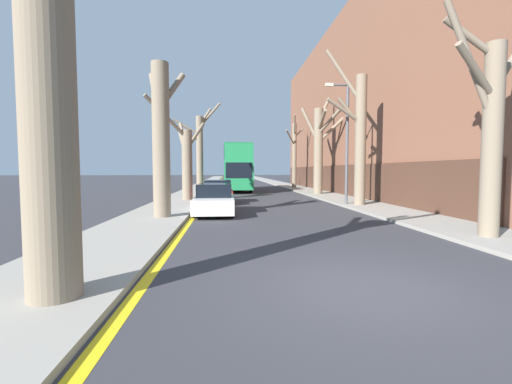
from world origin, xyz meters
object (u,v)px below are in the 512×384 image
(street_tree_right_1, at_px, (359,136))
(street_tree_right_3, at_px, (294,153))
(double_decker_bus, at_px, (237,166))
(street_tree_left_2, at_px, (186,157))
(street_tree_right_2, at_px, (320,146))
(parked_car_1, at_px, (218,192))
(street_tree_left_0, at_px, (52,61))
(street_tree_left_1, at_px, (161,136))
(street_tree_right_0, at_px, (490,129))
(lamp_post, at_px, (345,137))
(parked_car_0, at_px, (215,200))
(street_tree_left_3, at_px, (200,149))

(street_tree_right_1, distance_m, street_tree_right_3, 19.12)
(street_tree_right_1, xyz_separation_m, double_decker_bus, (-6.42, 15.52, -1.46))
(street_tree_left_2, xyz_separation_m, street_tree_right_2, (10.42, 4.88, 1.19))
(double_decker_bus, xyz_separation_m, parked_car_1, (-1.61, -12.67, -1.86))
(street_tree_left_2, xyz_separation_m, double_decker_bus, (3.75, 11.24, -0.39))
(street_tree_left_0, relative_size, street_tree_left_1, 1.20)
(street_tree_right_0, bearing_deg, street_tree_right_1, 91.02)
(street_tree_right_0, relative_size, lamp_post, 0.96)
(street_tree_left_1, bearing_deg, parked_car_1, 73.31)
(street_tree_right_2, bearing_deg, parked_car_0, -125.16)
(street_tree_right_2, distance_m, parked_car_0, 14.77)
(street_tree_left_3, relative_size, street_tree_right_2, 1.05)
(street_tree_left_2, relative_size, street_tree_left_3, 0.76)
(street_tree_right_2, xyz_separation_m, parked_car_0, (-8.27, -11.75, -3.44))
(lamp_post, bearing_deg, street_tree_right_1, -42.22)
(double_decker_bus, height_order, lamp_post, lamp_post)
(street_tree_left_2, distance_m, street_tree_right_3, 18.07)
(street_tree_left_0, relative_size, lamp_post, 1.10)
(parked_car_0, bearing_deg, street_tree_right_1, 17.79)
(street_tree_right_1, bearing_deg, street_tree_right_2, 88.48)
(street_tree_right_2, bearing_deg, double_decker_bus, 136.35)
(street_tree_left_3, bearing_deg, parked_car_1, -79.84)
(street_tree_left_0, distance_m, street_tree_right_1, 16.82)
(street_tree_left_2, relative_size, double_decker_bus, 0.66)
(street_tree_left_2, distance_m, lamp_post, 10.34)
(parked_car_0, bearing_deg, street_tree_right_2, 54.84)
(street_tree_left_0, relative_size, street_tree_right_2, 0.94)
(street_tree_left_3, height_order, street_tree_right_3, street_tree_left_3)
(street_tree_left_2, distance_m, parked_car_1, 3.42)
(street_tree_left_2, height_order, parked_car_0, street_tree_left_2)
(street_tree_left_2, height_order, street_tree_right_3, street_tree_right_3)
(street_tree_left_3, xyz_separation_m, parked_car_1, (2.02, -11.27, -3.40))
(street_tree_right_3, height_order, parked_car_0, street_tree_right_3)
(street_tree_right_0, distance_m, lamp_post, 10.13)
(street_tree_left_2, distance_m, street_tree_right_0, 17.27)
(lamp_post, bearing_deg, street_tree_left_3, 124.84)
(street_tree_right_2, height_order, lamp_post, street_tree_right_2)
(parked_car_1, bearing_deg, street_tree_left_3, 100.16)
(lamp_post, bearing_deg, street_tree_right_0, -85.67)
(street_tree_left_3, bearing_deg, double_decker_bus, 21.06)
(street_tree_right_0, height_order, lamp_post, lamp_post)
(street_tree_left_1, distance_m, street_tree_right_1, 11.03)
(street_tree_left_3, relative_size, lamp_post, 1.23)
(street_tree_right_1, height_order, double_decker_bus, street_tree_right_1)
(street_tree_right_3, bearing_deg, street_tree_right_2, -89.10)
(street_tree_right_1, height_order, parked_car_1, street_tree_right_1)
(street_tree_left_0, distance_m, street_tree_left_1, 9.28)
(street_tree_right_2, height_order, street_tree_right_3, street_tree_right_2)
(street_tree_left_2, relative_size, parked_car_1, 1.70)
(street_tree_left_1, height_order, street_tree_right_3, street_tree_right_3)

